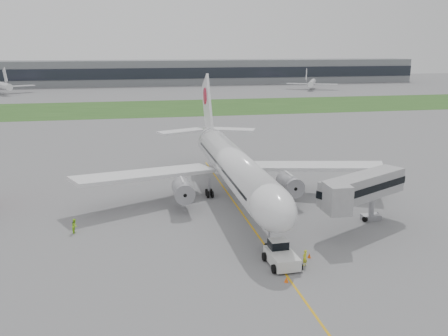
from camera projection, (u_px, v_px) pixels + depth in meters
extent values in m
plane|color=slate|center=(239.00, 210.00, 72.08)|extent=(600.00, 600.00, 0.00)
cube|color=#2B541F|center=(167.00, 108.00, 186.20)|extent=(600.00, 50.00, 0.02)
cube|color=slate|center=(150.00, 73.00, 289.12)|extent=(320.00, 22.00, 14.00)
cube|color=#20242E|center=(151.00, 74.00, 278.66)|extent=(320.00, 0.60, 6.00)
cylinder|color=white|center=(234.00, 166.00, 74.52)|extent=(5.00, 38.00, 5.00)
ellipsoid|color=white|center=(271.00, 206.00, 55.98)|extent=(5.00, 11.00, 5.00)
cube|color=black|center=(274.00, 201.00, 54.81)|extent=(3.20, 1.54, 1.14)
cone|color=white|center=(209.00, 135.00, 95.25)|extent=(5.00, 10.53, 6.16)
cube|color=white|center=(146.00, 174.00, 74.23)|extent=(22.13, 13.52, 1.70)
cube|color=white|center=(311.00, 166.00, 79.20)|extent=(22.13, 13.52, 1.70)
cylinder|color=gray|center=(183.00, 190.00, 71.24)|extent=(2.70, 5.20, 2.70)
cylinder|color=gray|center=(290.00, 184.00, 74.31)|extent=(2.70, 5.20, 2.70)
cube|color=white|center=(207.00, 107.00, 95.44)|extent=(0.45, 10.90, 12.76)
cylinder|color=#B80A29|center=(206.00, 96.00, 95.91)|extent=(0.60, 3.20, 3.20)
cube|color=white|center=(181.00, 131.00, 96.57)|extent=(9.54, 6.34, 0.35)
cube|color=white|center=(232.00, 130.00, 98.49)|extent=(9.54, 6.34, 0.35)
cylinder|color=#9B9BA1|center=(269.00, 238.00, 57.43)|extent=(0.24, 0.24, 3.10)
cylinder|color=black|center=(209.00, 193.00, 77.99)|extent=(1.40, 1.10, 1.10)
cylinder|color=black|center=(249.00, 191.00, 79.21)|extent=(1.40, 1.10, 1.10)
cube|color=silver|center=(282.00, 258.00, 53.74)|extent=(2.84, 4.87, 1.27)
cube|color=silver|center=(278.00, 244.00, 54.68)|extent=(1.98, 1.77, 1.06)
cube|color=black|center=(278.00, 244.00, 54.67)|extent=(2.03, 1.83, 0.90)
cylinder|color=black|center=(265.00, 257.00, 55.00)|extent=(0.41, 0.97, 0.95)
cylinder|color=black|center=(289.00, 254.00, 55.66)|extent=(0.41, 0.97, 0.95)
cylinder|color=black|center=(274.00, 269.00, 52.00)|extent=(0.41, 0.97, 0.95)
cylinder|color=black|center=(300.00, 266.00, 52.66)|extent=(0.41, 0.97, 0.95)
cube|color=gray|center=(363.00, 186.00, 64.32)|extent=(14.27, 9.68, 3.12)
cube|color=black|center=(363.00, 186.00, 64.32)|extent=(14.50, 9.87, 0.93)
cube|color=gray|center=(337.00, 198.00, 59.35)|extent=(2.70, 3.53, 3.53)
cylinder|color=#9B9BA1|center=(372.00, 206.00, 67.48)|extent=(0.73, 0.73, 3.95)
cube|color=#9B9BA1|center=(371.00, 217.00, 67.87)|extent=(2.88, 2.47, 0.73)
cylinder|color=black|center=(365.00, 219.00, 67.03)|extent=(0.62, 0.79, 0.73)
cylinder|color=black|center=(376.00, 215.00, 68.71)|extent=(0.62, 0.79, 0.73)
cone|color=#F1570C|center=(286.00, 279.00, 50.07)|extent=(0.43, 0.43, 0.60)
cone|color=#F1570C|center=(309.00, 255.00, 55.80)|extent=(0.40, 0.40, 0.55)
imported|color=yellow|center=(305.00, 258.00, 53.69)|extent=(0.79, 0.72, 1.82)
imported|color=#A3EC27|center=(75.00, 226.00, 63.02)|extent=(0.89, 1.04, 1.86)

